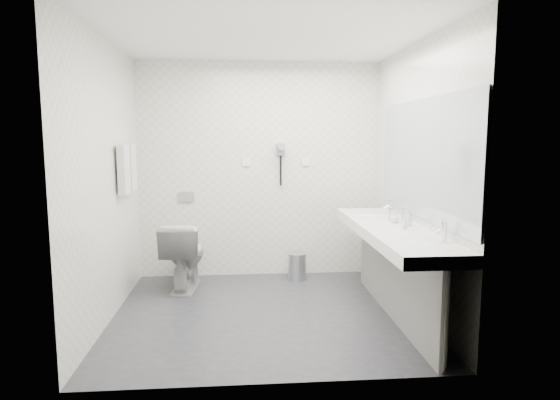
{
  "coord_description": "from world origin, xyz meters",
  "views": [
    {
      "loc": [
        -0.22,
        -4.31,
        1.64
      ],
      "look_at": [
        0.15,
        0.15,
        1.05
      ],
      "focal_mm": 30.69,
      "sensor_mm": 36.0,
      "label": 1
    }
  ],
  "objects": [
    {
      "name": "switch_plate_b",
      "position": [
        0.55,
        1.29,
        1.35
      ],
      "size": [
        0.09,
        0.02,
        0.09
      ],
      "primitive_type": "cube",
      "color": "white",
      "rests_on": "wall_back"
    },
    {
      "name": "wall_right",
      "position": [
        1.4,
        0.0,
        1.25
      ],
      "size": [
        0.0,
        2.6,
        2.6
      ],
      "primitive_type": "plane",
      "rotation": [
        1.57,
        0.0,
        -1.57
      ],
      "color": "silver",
      "rests_on": "floor"
    },
    {
      "name": "dryer_cord",
      "position": [
        0.25,
        1.26,
        1.25
      ],
      "size": [
        0.02,
        0.02,
        0.35
      ],
      "primitive_type": "cylinder",
      "color": "black",
      "rests_on": "dryer_cradle"
    },
    {
      "name": "faucet_far",
      "position": [
        1.32,
        0.45,
        0.92
      ],
      "size": [
        0.04,
        0.04,
        0.15
      ],
      "primitive_type": "cylinder",
      "color": "silver",
      "rests_on": "vanity_counter"
    },
    {
      "name": "pedal_bin",
      "position": [
        0.42,
        1.05,
        0.15
      ],
      "size": [
        0.28,
        0.28,
        0.29
      ],
      "primitive_type": "cylinder",
      "rotation": [
        0.0,
        0.0,
        -0.43
      ],
      "color": "#B2B5BA",
      "rests_on": "floor"
    },
    {
      "name": "towel_near",
      "position": [
        -1.34,
        0.41,
        1.33
      ],
      "size": [
        0.07,
        0.24,
        0.48
      ],
      "primitive_type": "cube",
      "color": "silver",
      "rests_on": "towel_rail"
    },
    {
      "name": "vanity_counter",
      "position": [
        1.12,
        -0.2,
        0.8
      ],
      "size": [
        0.55,
        2.2,
        0.1
      ],
      "primitive_type": "cube",
      "color": "white",
      "rests_on": "floor"
    },
    {
      "name": "bin_lid",
      "position": [
        0.42,
        1.05,
        0.3
      ],
      "size": [
        0.21,
        0.21,
        0.02
      ],
      "primitive_type": "cylinder",
      "color": "#B2B5BA",
      "rests_on": "pedal_bin"
    },
    {
      "name": "flush_plate",
      "position": [
        -0.85,
        1.29,
        0.95
      ],
      "size": [
        0.18,
        0.02,
        0.12
      ],
      "primitive_type": "cube",
      "color": "#B2B5BA",
      "rests_on": "wall_back"
    },
    {
      "name": "floor",
      "position": [
        0.0,
        0.0,
        0.0
      ],
      "size": [
        2.8,
        2.8,
        0.0
      ],
      "primitive_type": "plane",
      "color": "#2E2D33",
      "rests_on": "ground"
    },
    {
      "name": "vanity_panel",
      "position": [
        1.15,
        -0.2,
        0.38
      ],
      "size": [
        0.03,
        2.15,
        0.75
      ],
      "primitive_type": "cube",
      "color": "gray",
      "rests_on": "floor"
    },
    {
      "name": "glass_right",
      "position": [
        1.23,
        0.14,
        0.9
      ],
      "size": [
        0.06,
        0.06,
        0.1
      ],
      "primitive_type": "cylinder",
      "rotation": [
        0.0,
        0.0,
        0.11
      ],
      "color": "silver",
      "rests_on": "vanity_counter"
    },
    {
      "name": "soap_bottle_a",
      "position": [
        1.27,
        -0.2,
        0.9
      ],
      "size": [
        0.06,
        0.06,
        0.1
      ],
      "primitive_type": "imported",
      "rotation": [
        0.0,
        0.0,
        0.48
      ],
      "color": "beige",
      "rests_on": "vanity_counter"
    },
    {
      "name": "basin_near",
      "position": [
        1.12,
        -0.85,
        0.83
      ],
      "size": [
        0.4,
        0.31,
        0.05
      ],
      "primitive_type": "ellipsoid",
      "color": "white",
      "rests_on": "vanity_counter"
    },
    {
      "name": "towel_rail",
      "position": [
        -1.35,
        0.55,
        1.55
      ],
      "size": [
        0.02,
        0.62,
        0.02
      ],
      "primitive_type": "cylinder",
      "rotation": [
        1.57,
        0.0,
        0.0
      ],
      "color": "silver",
      "rests_on": "wall_left"
    },
    {
      "name": "switch_plate_a",
      "position": [
        -0.15,
        1.29,
        1.35
      ],
      "size": [
        0.09,
        0.02,
        0.09
      ],
      "primitive_type": "cube",
      "color": "white",
      "rests_on": "wall_back"
    },
    {
      "name": "vanity_post_near",
      "position": [
        1.18,
        -1.24,
        0.38
      ],
      "size": [
        0.06,
        0.06,
        0.75
      ],
      "primitive_type": "cylinder",
      "color": "silver",
      "rests_on": "floor"
    },
    {
      "name": "vanity_post_far",
      "position": [
        1.18,
        0.84,
        0.38
      ],
      "size": [
        0.06,
        0.06,
        0.75
      ],
      "primitive_type": "cylinder",
      "color": "silver",
      "rests_on": "floor"
    },
    {
      "name": "faucet_near",
      "position": [
        1.32,
        -0.85,
        0.92
      ],
      "size": [
        0.04,
        0.04,
        0.15
      ],
      "primitive_type": "cylinder",
      "color": "silver",
      "rests_on": "vanity_counter"
    },
    {
      "name": "wall_left",
      "position": [
        -1.4,
        0.0,
        1.25
      ],
      "size": [
        0.0,
        2.6,
        2.6
      ],
      "primitive_type": "plane",
      "rotation": [
        1.57,
        0.0,
        1.57
      ],
      "color": "silver",
      "rests_on": "floor"
    },
    {
      "name": "dryer_cradle",
      "position": [
        0.25,
        1.27,
        1.5
      ],
      "size": [
        0.1,
        0.04,
        0.14
      ],
      "primitive_type": "cube",
      "color": "gray",
      "rests_on": "wall_back"
    },
    {
      "name": "wall_front",
      "position": [
        0.0,
        -1.3,
        1.25
      ],
      "size": [
        2.8,
        0.0,
        2.8
      ],
      "primitive_type": "plane",
      "rotation": [
        -1.57,
        0.0,
        0.0
      ],
      "color": "silver",
      "rests_on": "floor"
    },
    {
      "name": "dryer_barrel",
      "position": [
        0.25,
        1.2,
        1.53
      ],
      "size": [
        0.08,
        0.14,
        0.08
      ],
      "primitive_type": "cylinder",
      "rotation": [
        1.57,
        0.0,
        0.0
      ],
      "color": "gray",
      "rests_on": "dryer_cradle"
    },
    {
      "name": "wall_back",
      "position": [
        0.0,
        1.3,
        1.25
      ],
      "size": [
        2.8,
        0.0,
        2.8
      ],
      "primitive_type": "plane",
      "rotation": [
        1.57,
        0.0,
        0.0
      ],
      "color": "silver",
      "rests_on": "floor"
    },
    {
      "name": "soap_bottle_b",
      "position": [
        1.2,
        -0.04,
        0.9
      ],
      "size": [
        0.11,
        0.11,
        0.1
      ],
      "primitive_type": "imported",
      "rotation": [
        0.0,
        0.0,
        -0.63
      ],
      "color": "beige",
      "rests_on": "vanity_counter"
    },
    {
      "name": "ceiling",
      "position": [
        0.0,
        0.0,
        2.5
      ],
      "size": [
        2.8,
        2.8,
        0.0
      ],
      "primitive_type": "plane",
      "rotation": [
        3.14,
        0.0,
        0.0
      ],
      "color": "white",
      "rests_on": "wall_back"
    },
    {
      "name": "glass_left",
      "position": [
        1.33,
        0.06,
        0.91
      ],
      "size": [
        0.07,
        0.07,
        0.12
      ],
      "primitive_type": "cylinder",
      "rotation": [
        0.0,
        0.0,
        0.03
      ],
      "color": "silver",
      "rests_on": "vanity_counter"
    },
    {
      "name": "soap_bottle_c",
      "position": [
        1.2,
        -0.34,
        0.91
      ],
      "size": [
        0.06,
        0.06,
        0.12
      ],
      "primitive_type": "imported",
      "rotation": [
        0.0,
        0.0,
        -0.31
      ],
      "color": "beige",
      "rests_on": "vanity_counter"
    },
    {
      "name": "basin_far",
      "position": [
        1.12,
        0.45,
        0.83
      ],
      "size": [
        0.4,
        0.31,
        0.05
      ],
      "primitive_type": "ellipsoid",
      "color": "white",
      "rests_on": "vanity_counter"
    },
    {
      "name": "mirror",
      "position": [
        1.39,
        -0.2,
        1.45
      ],
      "size": [
        0.02,
        2.2,
        1.05
      ],
      "primitive_type": "cube",
      "color": "#B2BCC6",
      "rests_on": "wall_right"
    },
    {
      "name": "toilet",
      "position": [
        -0.84,
        0.83,
        0.37
      ],
      "size": [
        0.48,
        0.76,
        0.74
      ],
      "primitive_type": "imported",
      "rotation": [
        0.0,
        0.0,
        3.04
      ],
      "color": "white",
      "rests_on": "floor"
    },
    {
      "name": "towel_far",
      "position": [
        -1.34,
        0.69,
        1.33
      ],
      "size": [
        0.07,
        0.24,
        0.48
      ],
      "primitive_type": "cube",
      "color": "silver",
      "rests_on": "towel_rail"
    }
  ]
}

